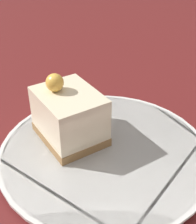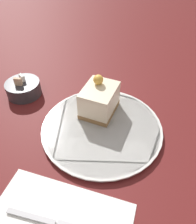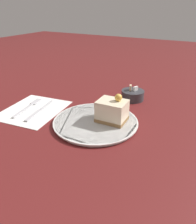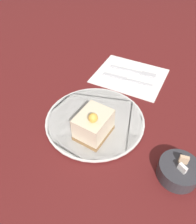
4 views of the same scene
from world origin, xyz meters
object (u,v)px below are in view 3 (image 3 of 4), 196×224
Objects in this scene: knife at (37,112)px; sugar_bowl at (133,95)px; cake_slice at (112,111)px; fork at (30,106)px; plate at (96,122)px.

sugar_bowl is at bearing 37.69° from knife.
cake_slice is at bearing -86.73° from sugar_bowl.
sugar_bowl reaches higher than fork.
plate is 0.26m from sugar_bowl.
cake_slice is 0.57× the size of fork.
sugar_bowl is (-0.01, 0.23, -0.03)m from cake_slice.
plate is at bearing -8.45° from fork.
sugar_bowl is at bearing 28.89° from fork.
plate reaches higher than fork.
cake_slice reaches higher than plate.
knife is at bearing -170.90° from plate.
knife is (-0.27, -0.06, -0.04)m from cake_slice.
sugar_bowl reaches higher than plate.
cake_slice is 0.34m from fork.
cake_slice is 0.23m from sugar_bowl.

